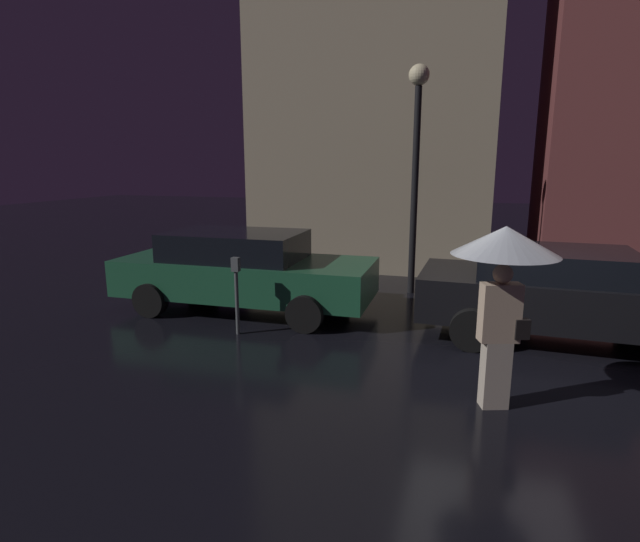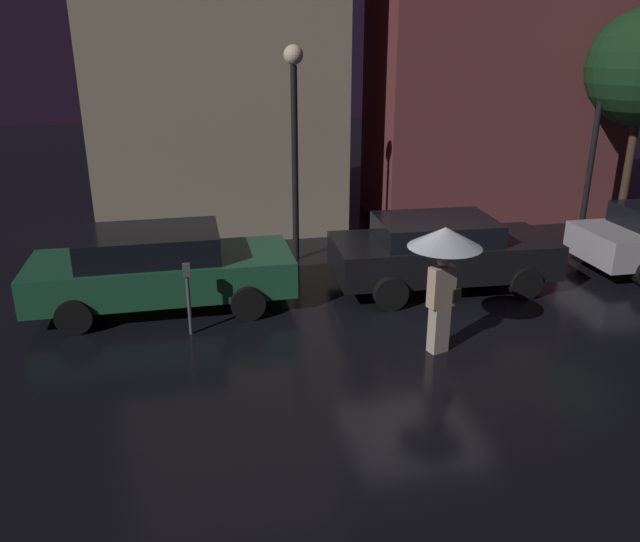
{
  "view_description": "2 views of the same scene",
  "coord_description": "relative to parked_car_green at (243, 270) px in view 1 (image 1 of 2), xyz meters",
  "views": [
    {
      "loc": [
        -0.53,
        -6.87,
        2.68
      ],
      "look_at": [
        -2.57,
        -0.1,
        1.15
      ],
      "focal_mm": 28.0,
      "sensor_mm": 36.0,
      "label": 1
    },
    {
      "loc": [
        -3.7,
        -9.67,
        4.62
      ],
      "look_at": [
        -1.8,
        -0.07,
        1.01
      ],
      "focal_mm": 35.0,
      "sensor_mm": 36.0,
      "label": 2
    }
  ],
  "objects": [
    {
      "name": "street_lamp_near",
      "position": [
        2.85,
        2.16,
        2.36
      ],
      "size": [
        0.41,
        0.41,
        4.57
      ],
      "color": "black",
      "rests_on": "ground"
    },
    {
      "name": "pedestrian_with_umbrella",
      "position": [
        4.33,
        -2.7,
        0.89
      ],
      "size": [
        1.12,
        1.12,
        2.04
      ],
      "rotation": [
        0.0,
        0.0,
        0.32
      ],
      "color": "beige",
      "rests_on": "ground"
    },
    {
      "name": "parking_meter",
      "position": [
        0.5,
        -1.3,
        0.01
      ],
      "size": [
        0.12,
        0.1,
        1.25
      ],
      "color": "#4C5154",
      "rests_on": "ground"
    },
    {
      "name": "building_facade_left",
      "position": [
        1.41,
        5.15,
        4.07
      ],
      "size": [
        6.06,
        3.0,
        9.67
      ],
      "color": "gray",
      "rests_on": "ground"
    },
    {
      "name": "ground_plane",
      "position": [
        4.49,
        -1.35,
        -0.76
      ],
      "size": [
        60.0,
        60.0,
        0.0
      ],
      "primitive_type": "plane",
      "color": "black"
    },
    {
      "name": "parked_car_green",
      "position": [
        0.0,
        0.0,
        0.0
      ],
      "size": [
        4.71,
        2.02,
        1.46
      ],
      "rotation": [
        0.0,
        0.0,
        0.02
      ],
      "color": "#1E5638",
      "rests_on": "ground"
    },
    {
      "name": "parked_car_black",
      "position": [
        5.38,
        -0.07,
        -0.01
      ],
      "size": [
        4.35,
        2.03,
        1.41
      ],
      "rotation": [
        0.0,
        0.0,
        -0.03
      ],
      "color": "black",
      "rests_on": "ground"
    }
  ]
}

